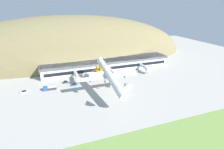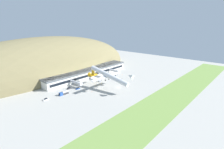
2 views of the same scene
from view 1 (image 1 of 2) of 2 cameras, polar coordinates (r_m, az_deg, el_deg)
The scene contains 13 objects.
ground_plane at distance 110.69m, azimuth 4.21°, elevation -6.75°, with size 362.66×362.66×0.00m, color #ADAAA3.
hill_backdrop at distance 188.46m, azimuth -13.25°, elevation 4.91°, with size 259.43×82.27×88.36m, color olive.
terminal_building at distance 151.45m, azimuth -1.39°, elevation 3.45°, with size 110.39×16.99×9.16m.
jetway_0 at distance 130.14m, azimuth -11.38°, elevation -0.69°, with size 3.38×16.27×5.43m.
jetway_1 at distance 135.79m, azimuth 0.27°, elevation 0.72°, with size 3.38×17.31×5.43m.
jetway_2 at distance 149.04m, azimuth 10.77°, elevation 2.27°, with size 3.38×14.44×5.43m.
cargo_airplane at distance 106.53m, azimuth -0.93°, elevation -0.37°, with size 37.09×54.00×13.76m.
service_car_0 at distance 126.51m, azimuth -26.80°, elevation -5.09°, with size 4.29×1.89×1.43m.
service_car_1 at distance 131.16m, azimuth -14.94°, elevation -2.41°, with size 3.71×1.89×1.61m.
service_car_2 at distance 125.66m, azimuth -12.32°, elevation -3.29°, with size 3.89×1.86×1.47m.
fuel_truck at distance 123.46m, azimuth -19.62°, elevation -4.09°, with size 8.51×2.66×3.25m.
traffic_cone_0 at distance 113.45m, azimuth -9.06°, elevation -6.07°, with size 0.52×0.52×0.58m.
traffic_cone_1 at distance 146.07m, azimuth 13.92°, elevation 0.04°, with size 0.52×0.52×0.58m.
Camera 1 is at (-40.29, -88.65, 52.63)m, focal length 28.00 mm.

